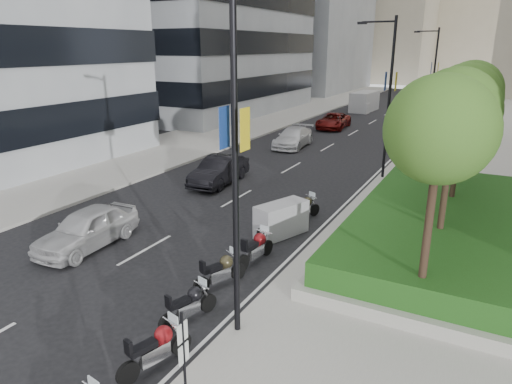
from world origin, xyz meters
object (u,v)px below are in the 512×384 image
Objects in this scene: motorcycle_2 at (189,304)px; delivery_van at (364,102)px; parking_sign at (184,358)px; motorcycle_3 at (221,271)px; lamp_post_0 at (229,150)px; car_a at (87,228)px; motorcycle_4 at (256,248)px; car_b at (219,171)px; lamp_post_1 at (387,91)px; motorcycle_5 at (281,220)px; lamp_post_2 at (432,74)px; motorcycle_1 at (156,348)px; motorcycle_6 at (304,208)px; car_d at (333,121)px; car_c at (293,137)px.

delivery_van reaches higher than motorcycle_2.
parking_sign reaches higher than motorcycle_3.
motorcycle_2 is (-1.35, -0.09, -4.54)m from lamp_post_0.
lamp_post_0 reaches higher than parking_sign.
car_a is at bearing 164.12° from lamp_post_0.
car_b is (-6.43, 7.76, 0.21)m from motorcycle_4.
motorcycle_4 is at bearing -96.14° from lamp_post_1.
lamp_post_0 is 6.21m from motorcycle_4.
motorcycle_3 is at bearing -158.20° from motorcycle_5.
lamp_post_0 is at bearing -69.08° from motorcycle_2.
car_a is (-7.79, 2.22, -4.30)m from lamp_post_0.
parking_sign is 17.08m from car_b.
lamp_post_1 is 1.92× the size of car_b.
parking_sign is 0.45× the size of delivery_van.
lamp_post_1 is 1.00× the size of lamp_post_2.
motorcycle_3 is at bearing -61.67° from car_b.
motorcycle_1 is at bearing -34.62° from car_a.
lamp_post_0 is 2.01× the size of car_a.
lamp_post_0 is at bearing -90.00° from lamp_post_2.
lamp_post_0 is 4.74m from motorcycle_2.
motorcycle_3 is (-2.26, 5.00, -0.91)m from parking_sign.
car_b is (-8.48, 14.80, -0.68)m from parking_sign.
lamp_post_2 is at bearing 14.89° from motorcycle_2.
car_a is at bearing 109.69° from motorcycle_3.
lamp_post_0 is 4.63× the size of motorcycle_3.
lamp_post_0 reaches higher than motorcycle_2.
lamp_post_0 is 5.20m from motorcycle_3.
parking_sign reaches higher than motorcycle_6.
parking_sign is 3.65m from motorcycle_2.
car_b is (-7.83, 11.80, -4.29)m from lamp_post_0.
motorcycle_6 is 6.96m from car_b.
lamp_post_0 is 3.60× the size of parking_sign.
lamp_post_0 is 1.00× the size of lamp_post_2.
lamp_post_0 is at bearing 102.33° from parking_sign.
motorcycle_2 is 0.37× the size of car_d.
car_a is at bearing -117.78° from lamp_post_1.
car_a reaches higher than motorcycle_2.
parking_sign is 5.56m from motorcycle_3.
motorcycle_4 is at bearing -153.50° from motorcycle_5.
lamp_post_1 is 15.75m from motorcycle_3.
car_c is at bearing 108.61° from parking_sign.
delivery_van is at bearing 89.49° from car_d.
parking_sign is at bearing -34.41° from car_a.
parking_sign is 1.29× the size of motorcycle_3.
parking_sign is at bearing -134.03° from motorcycle_3.
motorcycle_3 is 2.05m from motorcycle_4.
lamp_post_2 is 4.38× the size of motorcycle_1.
motorcycle_2 is 0.91× the size of motorcycle_4.
motorcycle_5 is (-2.28, 9.69, -0.76)m from parking_sign.
car_d is at bearing 40.08° from motorcycle_6.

